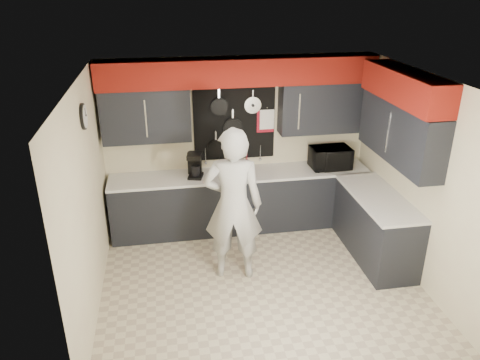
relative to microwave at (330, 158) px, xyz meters
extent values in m
plane|color=#C0B695|center=(-1.38, -1.42, -1.08)|extent=(4.00, 4.00, 0.00)
cube|color=beige|center=(-1.38, 0.33, 0.22)|extent=(4.00, 0.01, 2.60)
cube|color=black|center=(-2.71, 0.17, 0.74)|extent=(1.24, 0.32, 0.75)
cube|color=black|center=(-0.10, 0.17, 0.74)|extent=(1.34, 0.32, 0.75)
cube|color=maroon|center=(-1.38, 0.15, 1.32)|extent=(3.94, 0.36, 0.38)
cube|color=black|center=(-1.43, 0.32, 0.54)|extent=(1.22, 0.03, 1.15)
cylinder|color=black|center=(-1.66, 0.28, 0.80)|extent=(0.26, 0.04, 0.26)
cylinder|color=black|center=(-1.46, 0.28, 0.47)|extent=(0.30, 0.04, 0.30)
cylinder|color=black|center=(-1.72, 0.28, 0.16)|extent=(0.27, 0.04, 0.27)
cylinder|color=silver|center=(-1.16, 0.28, 0.80)|extent=(0.25, 0.02, 0.25)
cube|color=#A10C1D|center=(-0.96, 0.30, 0.54)|extent=(0.26, 0.01, 0.34)
cube|color=white|center=(-0.94, 0.28, 0.57)|extent=(0.22, 0.01, 0.30)
cylinder|color=silver|center=(-1.88, 0.29, 0.05)|extent=(0.01, 0.01, 0.20)
cylinder|color=silver|center=(-1.66, 0.29, 0.05)|extent=(0.01, 0.01, 0.20)
cylinder|color=silver|center=(-1.45, 0.29, 0.05)|extent=(0.01, 0.01, 0.20)
cylinder|color=silver|center=(-1.24, 0.29, 0.05)|extent=(0.01, 0.01, 0.20)
cylinder|color=silver|center=(-1.03, 0.29, 0.05)|extent=(0.01, 0.01, 0.20)
cube|color=beige|center=(0.62, -1.42, 0.22)|extent=(0.01, 3.50, 2.60)
cube|color=black|center=(0.46, -1.12, 0.74)|extent=(0.32, 1.70, 0.75)
cube|color=maroon|center=(0.44, -1.12, 1.32)|extent=(0.36, 1.70, 0.38)
cube|color=beige|center=(-3.37, -1.42, 0.22)|extent=(0.01, 3.50, 2.60)
cylinder|color=black|center=(-3.36, -1.02, 1.10)|extent=(0.04, 0.30, 0.30)
cylinder|color=white|center=(-3.34, -1.02, 1.10)|extent=(0.01, 0.26, 0.26)
cube|color=black|center=(-1.38, 0.03, -0.64)|extent=(3.90, 0.60, 0.88)
cube|color=silver|center=(-1.38, 0.02, -0.18)|extent=(3.90, 0.63, 0.04)
cube|color=black|center=(0.32, -1.07, -0.64)|extent=(0.60, 1.60, 0.88)
cube|color=silver|center=(0.31, -1.07, -0.18)|extent=(0.63, 1.60, 0.04)
cube|color=black|center=(-1.38, -0.23, -1.03)|extent=(3.90, 0.06, 0.10)
imported|color=black|center=(0.00, 0.00, 0.00)|extent=(0.60, 0.42, 0.33)
cube|color=#3C1D13|center=(-1.37, 0.05, -0.06)|extent=(0.09, 0.09, 0.20)
cylinder|color=white|center=(-1.40, 0.08, -0.09)|extent=(0.11, 0.11, 0.14)
cube|color=black|center=(-2.06, -0.02, -0.15)|extent=(0.26, 0.29, 0.03)
cube|color=black|center=(-2.06, 0.07, 0.03)|extent=(0.21, 0.12, 0.33)
cube|color=black|center=(-2.06, -0.02, 0.17)|extent=(0.26, 0.29, 0.07)
cylinder|color=black|center=(-2.06, -0.04, -0.05)|extent=(0.12, 0.12, 0.16)
imported|color=#BBBCB9|center=(-1.69, -1.19, -0.07)|extent=(0.81, 0.61, 2.02)
camera|label=1|loc=(-2.48, -6.33, 2.55)|focal=35.00mm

